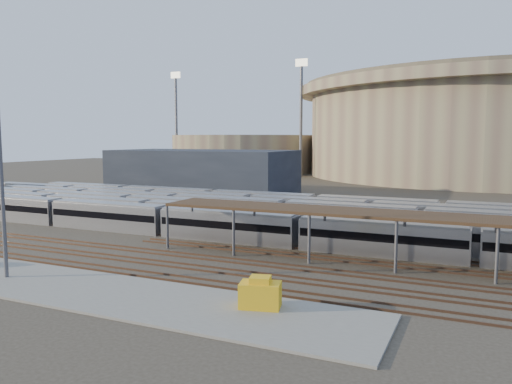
{
  "coord_description": "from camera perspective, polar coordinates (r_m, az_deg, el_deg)",
  "views": [
    {
      "loc": [
        24.78,
        -46.07,
        12.64
      ],
      "look_at": [
        -1.63,
        12.0,
        5.82
      ],
      "focal_mm": 35.0,
      "sensor_mm": 36.0,
      "label": 1
    }
  ],
  "objects": [
    {
      "name": "ground",
      "position": [
        53.81,
        -3.75,
        -7.49
      ],
      "size": [
        420.0,
        420.0,
        0.0
      ],
      "primitive_type": "plane",
      "color": "#383026",
      "rests_on": "ground"
    },
    {
      "name": "apron",
      "position": [
        44.82,
        -18.86,
        -10.48
      ],
      "size": [
        50.0,
        9.0,
        0.2
      ],
      "primitive_type": "cube",
      "color": "gray",
      "rests_on": "ground"
    },
    {
      "name": "subway_trains",
      "position": [
        70.58,
        2.22,
        -2.74
      ],
      "size": [
        126.14,
        23.9,
        3.6
      ],
      "color": "silver",
      "rests_on": "ground"
    },
    {
      "name": "inspection_shed",
      "position": [
        50.72,
        21.05,
        -2.99
      ],
      "size": [
        60.3,
        6.0,
        5.3
      ],
      "color": "#555459",
      "rests_on": "ground"
    },
    {
      "name": "empty_tracks",
      "position": [
        49.58,
        -6.51,
        -8.6
      ],
      "size": [
        170.0,
        9.62,
        0.18
      ],
      "color": "#4C3323",
      "rests_on": "ground"
    },
    {
      "name": "stadium",
      "position": [
        186.1,
        24.7,
        6.73
      ],
      "size": [
        124.0,
        124.0,
        32.5
      ],
      "color": "gray",
      "rests_on": "ground"
    },
    {
      "name": "secondary_arena",
      "position": [
        195.5,
        -1.26,
        4.45
      ],
      "size": [
        56.0,
        56.0,
        14.0
      ],
      "primitive_type": "cylinder",
      "color": "gray",
      "rests_on": "ground"
    },
    {
      "name": "service_building",
      "position": [
        117.67,
        -6.14,
        2.35
      ],
      "size": [
        42.0,
        20.0,
        10.0
      ],
      "primitive_type": "cube",
      "color": "#1E232D",
      "rests_on": "ground"
    },
    {
      "name": "floodlight_0",
      "position": [
        165.59,
        5.17,
        8.85
      ],
      "size": [
        4.0,
        1.0,
        38.4
      ],
      "color": "#555459",
      "rests_on": "ground"
    },
    {
      "name": "floodlight_1",
      "position": [
        199.23,
        -9.1,
        8.33
      ],
      "size": [
        4.0,
        1.0,
        38.4
      ],
      "color": "#555459",
      "rests_on": "ground"
    },
    {
      "name": "floodlight_3",
      "position": [
        209.13,
        15.02,
        8.09
      ],
      "size": [
        4.0,
        1.0,
        38.4
      ],
      "color": "#555459",
      "rests_on": "ground"
    },
    {
      "name": "yard_light_pole",
      "position": [
        49.53,
        -27.16,
        2.74
      ],
      "size": [
        0.8,
        0.36,
        20.06
      ],
      "color": "#555459",
      "rests_on": "apron"
    },
    {
      "name": "yellow_equipment",
      "position": [
        37.64,
        0.49,
        -11.69
      ],
      "size": [
        3.36,
        2.55,
        1.87
      ],
      "primitive_type": "cube",
      "rotation": [
        0.0,
        0.0,
        0.25
      ],
      "color": "gold",
      "rests_on": "apron"
    }
  ]
}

